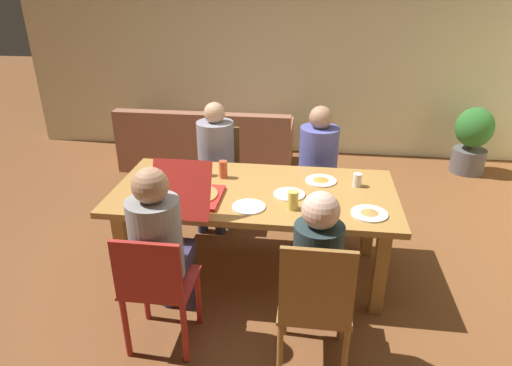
% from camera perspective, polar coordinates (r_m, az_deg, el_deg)
% --- Properties ---
extents(ground_plane, '(20.00, 20.00, 0.00)m').
position_cam_1_polar(ground_plane, '(3.80, -0.20, -10.97)').
color(ground_plane, brown).
extents(back_wall, '(7.01, 0.12, 2.83)m').
position_cam_1_polar(back_wall, '(6.04, 3.64, 17.05)').
color(back_wall, beige).
rests_on(back_wall, ground).
extents(dining_table, '(2.15, 1.03, 0.74)m').
position_cam_1_polar(dining_table, '(3.46, -0.22, -2.20)').
color(dining_table, '#B07D3D').
rests_on(dining_table, ground).
extents(chair_0, '(0.42, 0.46, 0.96)m').
position_cam_1_polar(chair_0, '(2.65, 7.53, -14.78)').
color(chair_0, olive).
rests_on(chair_0, ground).
extents(person_0, '(0.28, 0.52, 1.18)m').
position_cam_1_polar(person_0, '(2.70, 7.75, -9.93)').
color(person_0, '#403C3E').
rests_on(person_0, ground).
extents(chair_1, '(0.41, 0.44, 0.89)m').
position_cam_1_polar(chair_1, '(4.45, -4.79, 1.78)').
color(chair_1, brown).
rests_on(chair_1, ground).
extents(person_1, '(0.35, 0.53, 1.18)m').
position_cam_1_polar(person_1, '(4.25, -5.28, 3.69)').
color(person_1, '#33374E').
rests_on(person_1, ground).
extents(chair_2, '(0.39, 0.45, 0.86)m').
position_cam_1_polar(chair_2, '(4.35, 7.75, 0.61)').
color(chair_2, brown).
rests_on(chair_2, ground).
extents(person_2, '(0.36, 0.56, 1.19)m').
position_cam_1_polar(person_2, '(4.13, 7.93, 2.95)').
color(person_2, '#42433A').
rests_on(person_2, ground).
extents(chair_3, '(0.43, 0.40, 0.87)m').
position_cam_1_polar(chair_3, '(2.89, -12.62, -12.67)').
color(chair_3, '#AE2A23').
rests_on(chair_3, ground).
extents(person_3, '(0.32, 0.55, 1.25)m').
position_cam_1_polar(person_3, '(2.86, -12.12, -7.24)').
color(person_3, '#352E4E').
rests_on(person_3, ground).
extents(pizza_box_0, '(0.40, 0.58, 0.39)m').
position_cam_1_polar(pizza_box_0, '(3.25, -8.19, -1.53)').
color(pizza_box_0, red).
rests_on(pizza_box_0, dining_table).
extents(plate_0, '(0.24, 0.24, 0.01)m').
position_cam_1_polar(plate_0, '(3.16, -0.96, -3.03)').
color(plate_0, white).
rests_on(plate_0, dining_table).
extents(plate_1, '(0.25, 0.25, 0.03)m').
position_cam_1_polar(plate_1, '(3.17, 14.24, -3.73)').
color(plate_1, white).
rests_on(plate_1, dining_table).
extents(plate_2, '(0.25, 0.25, 0.03)m').
position_cam_1_polar(plate_2, '(3.59, 8.27, 0.35)').
color(plate_2, white).
rests_on(plate_2, dining_table).
extents(plate_3, '(0.24, 0.24, 0.01)m').
position_cam_1_polar(plate_3, '(3.35, 4.25, -1.44)').
color(plate_3, white).
rests_on(plate_3, dining_table).
extents(drinking_glass_0, '(0.08, 0.08, 0.14)m').
position_cam_1_polar(drinking_glass_0, '(3.12, 4.72, -2.19)').
color(drinking_glass_0, '#E0CC59').
rests_on(drinking_glass_0, dining_table).
extents(drinking_glass_1, '(0.07, 0.07, 0.10)m').
position_cam_1_polar(drinking_glass_1, '(3.55, 12.77, 0.38)').
color(drinking_glass_1, silver).
rests_on(drinking_glass_1, dining_table).
extents(drinking_glass_2, '(0.07, 0.07, 0.10)m').
position_cam_1_polar(drinking_glass_2, '(3.67, -6.39, 1.73)').
color(drinking_glass_2, silver).
rests_on(drinking_glass_2, dining_table).
extents(drinking_glass_3, '(0.07, 0.07, 0.14)m').
position_cam_1_polar(drinking_glass_3, '(3.61, -4.19, 1.75)').
color(drinking_glass_3, '#BD4E31').
rests_on(drinking_glass_3, dining_table).
extents(couch, '(2.12, 0.82, 0.77)m').
position_cam_1_polar(couch, '(5.73, -6.17, 4.74)').
color(couch, '#986148').
rests_on(couch, ground).
extents(potted_plant, '(0.44, 0.44, 0.82)m').
position_cam_1_polar(potted_plant, '(6.06, 25.83, 5.11)').
color(potted_plant, '#585456').
rests_on(potted_plant, ground).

